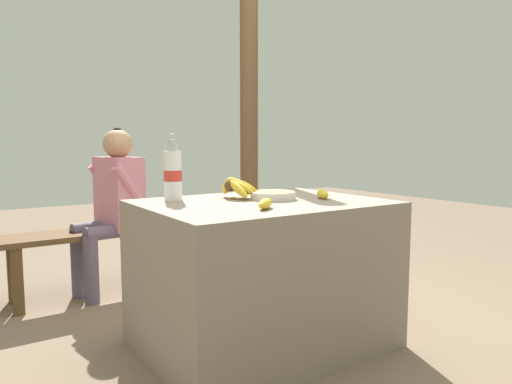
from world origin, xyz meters
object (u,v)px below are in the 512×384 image
loose_banana_side (323,194)px  seated_vendor (113,198)px  water_bottle (173,174)px  wooden_bench (143,235)px  banana_bunch_green (210,211)px  support_post_far (249,121)px  loose_banana_front (265,204)px  banana_bunch_ripe (236,186)px  serving_bowl (273,195)px

loose_banana_side → seated_vendor: size_ratio=0.13×
water_bottle → wooden_bench: bearing=79.4°
loose_banana_side → banana_bunch_green: bearing=87.8°
wooden_bench → banana_bunch_green: bearing=-0.4°
banana_bunch_green → support_post_far: size_ratio=0.10×
loose_banana_front → banana_bunch_green: size_ratio=0.58×
loose_banana_front → loose_banana_side: bearing=17.4°
loose_banana_side → support_post_far: (0.51, 1.48, 0.44)m
banana_bunch_green → loose_banana_front: bearing=-109.0°
loose_banana_front → loose_banana_side: size_ratio=0.97×
wooden_bench → loose_banana_side: bearing=-70.3°
loose_banana_front → seated_vendor: bearing=99.4°
banana_bunch_ripe → wooden_bench: bearing=95.9°
loose_banana_side → support_post_far: size_ratio=0.06×
wooden_bench → seated_vendor: seated_vendor is taller
serving_bowl → banana_bunch_green: size_ratio=0.93×
serving_bowl → water_bottle: bearing=149.8°
water_bottle → banana_bunch_green: bearing=53.6°
banana_bunch_ripe → water_bottle: water_bottle is taller
wooden_bench → seated_vendor: bearing=-169.0°
serving_bowl → seated_vendor: 1.26m
banana_bunch_ripe → seated_vendor: 1.09m
wooden_bench → support_post_far: size_ratio=0.76×
banana_bunch_ripe → water_bottle: 0.32m
serving_bowl → wooden_bench: bearing=101.6°
banana_bunch_ripe → serving_bowl: (0.14, -0.13, -0.04)m
loose_banana_side → wooden_bench: size_ratio=0.08×
water_bottle → support_post_far: 1.65m
seated_vendor → banana_bunch_green: 0.75m
seated_vendor → banana_bunch_green: seated_vendor is taller
wooden_bench → support_post_far: bearing=9.3°
banana_bunch_ripe → seated_vendor: size_ratio=0.24×
serving_bowl → loose_banana_side: loose_banana_side is taller
water_bottle → loose_banana_front: water_bottle is taller
loose_banana_side → wooden_bench: 1.45m
water_bottle → support_post_far: (1.16, 1.12, 0.33)m
loose_banana_front → wooden_bench: loose_banana_front is taller
seated_vendor → banana_bunch_green: size_ratio=4.52×
wooden_bench → banana_bunch_green: (0.52, -0.00, 0.12)m
banana_bunch_ripe → wooden_bench: 1.16m
banana_bunch_ripe → loose_banana_side: size_ratio=1.82×
loose_banana_front → wooden_bench: 1.51m
support_post_far → loose_banana_front: bearing=-120.7°
banana_bunch_green → serving_bowl: bearing=-102.9°
loose_banana_front → wooden_bench: size_ratio=0.08×
wooden_bench → banana_bunch_green: 0.54m
serving_bowl → support_post_far: (0.74, 1.37, 0.44)m
serving_bowl → water_bottle: size_ratio=0.69×
serving_bowl → wooden_bench: serving_bowl is taller
wooden_bench → seated_vendor: 0.35m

